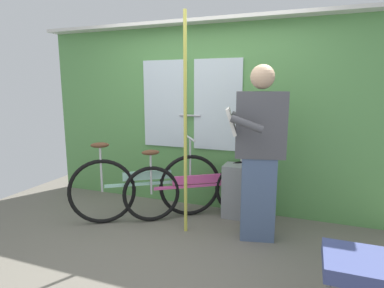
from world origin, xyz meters
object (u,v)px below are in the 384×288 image
object	(u,v)px
bicycle_near_door	(147,187)
trash_bin_by_wall	(237,191)
bicycle_leaning_behind	(197,188)
handrail_pole	(185,127)
passenger_reading_newspaper	(259,150)

from	to	relation	value
bicycle_near_door	trash_bin_by_wall	size ratio (longest dim) A/B	2.35
bicycle_leaning_behind	handrail_pole	distance (m)	0.87
trash_bin_by_wall	handrail_pole	bearing A→B (deg)	-126.27
bicycle_near_door	trash_bin_by_wall	world-z (taller)	bicycle_near_door
bicycle_near_door	passenger_reading_newspaper	size ratio (longest dim) A/B	0.85
passenger_reading_newspaper	trash_bin_by_wall	distance (m)	0.83
bicycle_near_door	passenger_reading_newspaper	distance (m)	1.37
bicycle_near_door	handrail_pole	bearing A→B (deg)	-47.40
bicycle_near_door	bicycle_leaning_behind	bearing A→B (deg)	-6.57
bicycle_leaning_behind	handrail_pole	size ratio (longest dim) A/B	0.65
bicycle_near_door	passenger_reading_newspaper	world-z (taller)	passenger_reading_newspaper
passenger_reading_newspaper	handrail_pole	size ratio (longest dim) A/B	0.77
handrail_pole	trash_bin_by_wall	bearing A→B (deg)	53.73
bicycle_near_door	passenger_reading_newspaper	xyz separation A→B (m)	(1.27, -0.03, 0.52)
bicycle_leaning_behind	passenger_reading_newspaper	xyz separation A→B (m)	(0.75, -0.30, 0.57)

